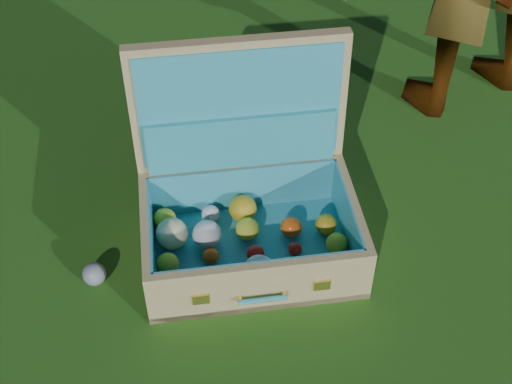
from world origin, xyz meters
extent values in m
plane|color=#215114|center=(0.00, 0.00, 0.00)|extent=(60.00, 60.00, 0.00)
sphere|color=teal|center=(-0.57, -0.16, 0.03)|extent=(0.06, 0.06, 0.06)
cube|color=tan|center=(-0.17, 0.00, 0.01)|extent=(0.66, 0.54, 0.02)
cube|color=tan|center=(-0.12, -0.17, 0.09)|extent=(0.55, 0.20, 0.17)
cube|color=tan|center=(-0.23, 0.18, 0.09)|extent=(0.55, 0.20, 0.17)
cube|color=tan|center=(-0.44, -0.08, 0.09)|extent=(0.13, 0.33, 0.17)
cube|color=tan|center=(0.09, 0.09, 0.09)|extent=(0.13, 0.33, 0.17)
cube|color=teal|center=(-0.17, 0.00, 0.02)|extent=(0.61, 0.49, 0.01)
cube|color=teal|center=(-0.12, -0.16, 0.10)|extent=(0.51, 0.17, 0.15)
cube|color=teal|center=(-0.23, 0.16, 0.10)|extent=(0.51, 0.17, 0.15)
cube|color=teal|center=(-0.42, -0.08, 0.10)|extent=(0.11, 0.33, 0.15)
cube|color=teal|center=(0.08, 0.09, 0.10)|extent=(0.11, 0.33, 0.15)
cube|color=tan|center=(-0.24, 0.21, 0.36)|extent=(0.56, 0.23, 0.38)
cube|color=teal|center=(-0.24, 0.19, 0.36)|extent=(0.51, 0.19, 0.34)
cube|color=teal|center=(-0.23, 0.18, 0.26)|extent=(0.49, 0.18, 0.16)
cube|color=#F2C659|center=(-0.26, -0.23, 0.09)|extent=(0.04, 0.02, 0.03)
cube|color=#F2C659|center=(0.03, -0.13, 0.09)|extent=(0.04, 0.02, 0.03)
cylinder|color=teal|center=(-0.11, -0.19, 0.07)|extent=(0.12, 0.05, 0.01)
cube|color=#F2C659|center=(-0.17, -0.21, 0.07)|extent=(0.02, 0.02, 0.01)
cube|color=#F2C659|center=(-0.06, -0.17, 0.07)|extent=(0.02, 0.02, 0.01)
sphere|color=navy|center=(-0.35, -0.19, 0.06)|extent=(0.06, 0.06, 0.06)
sphere|color=navy|center=(-0.24, -0.16, 0.06)|extent=(0.07, 0.07, 0.07)
sphere|color=silver|center=(-0.13, -0.10, 0.07)|extent=(0.09, 0.09, 0.09)
sphere|color=yellow|center=(-0.03, -0.09, 0.06)|extent=(0.07, 0.07, 0.07)
sphere|color=beige|center=(0.07, -0.05, 0.06)|extent=(0.07, 0.07, 0.07)
sphere|color=yellow|center=(-0.38, -0.11, 0.06)|extent=(0.06, 0.06, 0.06)
sphere|color=#E35313|center=(-0.27, -0.06, 0.05)|extent=(0.05, 0.05, 0.05)
sphere|color=red|center=(-0.16, -0.03, 0.05)|extent=(0.05, 0.05, 0.05)
sphere|color=red|center=(-0.05, 0.01, 0.05)|extent=(0.04, 0.04, 0.04)
sphere|color=yellow|center=(0.06, 0.04, 0.06)|extent=(0.06, 0.06, 0.06)
sphere|color=beige|center=(-0.39, -0.02, 0.07)|extent=(0.09, 0.09, 0.09)
sphere|color=silver|center=(-0.30, 0.00, 0.07)|extent=(0.08, 0.08, 0.08)
sphere|color=yellow|center=(-0.19, 0.05, 0.06)|extent=(0.07, 0.07, 0.07)
sphere|color=#E35313|center=(-0.07, 0.08, 0.06)|extent=(0.06, 0.06, 0.06)
sphere|color=gold|center=(0.02, 0.10, 0.06)|extent=(0.06, 0.06, 0.06)
sphere|color=yellow|center=(-0.43, 0.04, 0.06)|extent=(0.07, 0.07, 0.07)
sphere|color=silver|center=(-0.31, 0.09, 0.05)|extent=(0.05, 0.05, 0.05)
sphere|color=gold|center=(-0.22, 0.11, 0.07)|extent=(0.08, 0.08, 0.08)
camera|label=1|loc=(0.06, -1.26, 1.51)|focal=50.00mm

